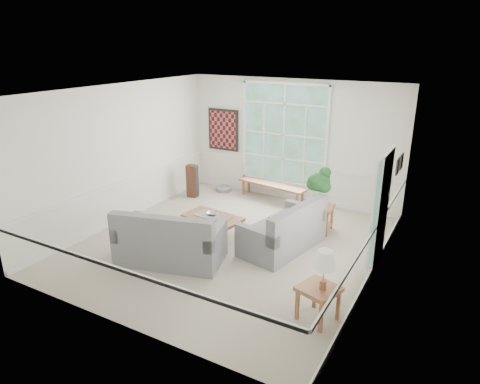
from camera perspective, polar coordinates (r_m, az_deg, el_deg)
name	(u,v)px	position (r m, az deg, el deg)	size (l,w,h in m)	color
floor	(231,244)	(8.62, -1.24, -6.91)	(5.50, 6.00, 0.01)	#ABA390
ceiling	(230,91)	(7.77, -1.40, 13.37)	(5.50, 6.00, 0.02)	white
wall_back	(292,141)	(10.67, 6.93, 6.76)	(5.50, 0.02, 3.00)	white
wall_front	(114,230)	(5.84, -16.45, -4.82)	(5.50, 0.02, 3.00)	white
wall_left	(122,154)	(9.71, -15.51, 4.91)	(0.02, 6.00, 3.00)	white
wall_right	(379,196)	(7.14, 18.07, -0.53)	(0.02, 6.00, 3.00)	white
window_back	(284,135)	(10.68, 5.88, 7.63)	(2.30, 0.08, 2.40)	white
entry_door	(382,210)	(7.86, 18.36, -2.25)	(0.08, 0.90, 2.10)	white
door_sidelight	(374,217)	(7.24, 17.43, -3.15)	(0.08, 0.26, 1.90)	white
wall_art	(223,130)	(11.47, -2.26, 8.28)	(0.90, 0.06, 1.10)	maroon
wall_frame_near	(397,166)	(8.79, 20.24, 3.25)	(0.04, 0.26, 0.32)	black
wall_frame_far	(401,161)	(9.17, 20.67, 3.84)	(0.04, 0.26, 0.32)	black
loveseat_right	(283,225)	(8.29, 5.69, -4.42)	(0.92, 1.77, 0.96)	slate
loveseat_front	(170,235)	(7.89, -9.26, -5.66)	(1.88, 0.97, 1.02)	slate
coffee_table	(213,226)	(8.85, -3.65, -4.57)	(1.20, 0.65, 0.45)	brown
pewter_bowl	(212,213)	(8.83, -3.70, -2.83)	(0.28, 0.28, 0.07)	gray
window_bench	(272,192)	(10.85, 4.25, 0.00)	(1.84, 0.36, 0.43)	brown
end_table	(319,218)	(9.23, 10.48, -3.46)	(0.56, 0.56, 0.56)	brown
houseplant	(319,187)	(8.99, 10.46, 0.72)	(0.49, 0.49, 0.85)	#1E5022
side_table	(318,303)	(6.45, 10.34, -14.38)	(0.52, 0.52, 0.53)	brown
table_lamp	(324,270)	(6.13, 11.13, -10.18)	(0.35, 0.35, 0.60)	silver
pet_bed	(224,189)	(11.54, -2.19, 0.45)	(0.44, 0.44, 0.13)	gray
floor_speaker	(192,181)	(11.08, -6.37, 1.47)	(0.26, 0.21, 0.85)	#422418
cat	(296,210)	(8.79, 7.50, -2.41)	(0.36, 0.25, 0.17)	black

